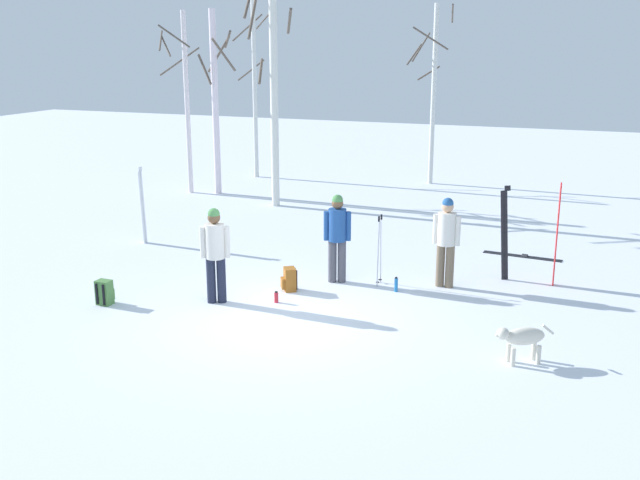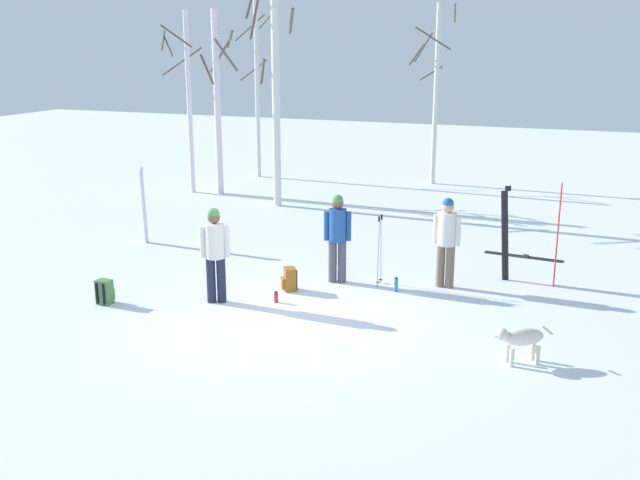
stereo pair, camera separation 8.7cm
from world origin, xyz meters
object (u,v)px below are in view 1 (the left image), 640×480
Objects in this scene: ski_pair_lying_0 at (522,256)px; birch_tree_2 at (216,99)px; ski_pair_planted_1 at (557,235)px; water_bottle_0 at (276,297)px; birch_tree_4 at (433,90)px; person_1 at (446,236)px; person_2 at (337,233)px; ski_poles_0 at (380,248)px; birch_tree_3 at (272,85)px; birch_tree_1 at (255,87)px; ski_pair_planted_0 at (143,206)px; person_0 at (215,249)px; ski_pair_planted_2 at (504,234)px; backpack_1 at (105,293)px; dog at (522,338)px; backpack_0 at (289,280)px; birch_tree_0 at (185,98)px; water_bottle_1 at (396,285)px.

birch_tree_2 is (-9.36, 3.70, 2.81)m from ski_pair_lying_0.
water_bottle_0 is at bearing -148.58° from ski_pair_planted_1.
birch_tree_4 is (-4.48, 9.32, 2.00)m from ski_pair_planted_1.
person_1 is at bearing -75.85° from birch_tree_4.
ski_poles_0 is at bearing 9.24° from person_2.
water_bottle_0 is 8.60m from birch_tree_3.
person_1 is 0.30× the size of birch_tree_1.
ski_pair_lying_0 is (8.23, 1.96, -0.87)m from ski_pair_planted_0.
ski_pair_planted_1 is 0.29× the size of birch_tree_3.
person_1 is at bearing 32.37° from person_0.
ski_pair_planted_2 is at bearing -178.34° from ski_pair_planted_1.
person_2 is 7.36m from birch_tree_3.
person_1 is 1.00× the size of person_2.
ski_pair_planted_2 is 4.24× the size of backpack_1.
dog is 1.80× the size of backpack_0.
person_0 is at bearing -56.75° from birch_tree_0.
ski_pair_planted_0 is 6.29× the size of water_bottle_1.
ski_poles_0 is 6.54× the size of water_bottle_0.
birch_tree_2 is at bearing 157.36° from birch_tree_3.
person_1 is at bearing 12.74° from person_2.
ski_poles_0 reaches higher than dog.
ski_pair_planted_2 is at bearing -96.99° from ski_pair_lying_0.
ski_pair_planted_1 reaches higher than backpack_0.
ski_pair_lying_0 is (-0.74, 1.73, -0.97)m from ski_pair_planted_1.
person_1 is at bearing -4.99° from ski_pair_planted_0.
birch_tree_0 reaches higher than water_bottle_1.
birch_tree_3 reaches higher than ski_pair_lying_0.
birch_tree_1 reaches higher than person_1.
dog is at bearing -42.63° from ski_poles_0.
birch_tree_2 reaches higher than person_0.
ski_pair_lying_0 is 10.45m from birch_tree_2.
ski_pair_planted_0 is 1.31× the size of ski_poles_0.
ski_pair_planted_0 reaches higher than water_bottle_1.
person_0 is 0.31× the size of birch_tree_4.
ski_poles_0 is 12.18m from birch_tree_1.
backpack_1 is (1.65, -3.69, -0.67)m from ski_pair_planted_0.
water_bottle_0 is at bearing -112.75° from person_2.
birch_tree_0 reaches higher than ski_pair_planted_1.
ski_pair_lying_0 is 3.81× the size of backpack_1.
birch_tree_4 is at bearing 8.72° from birch_tree_1.
ski_pair_lying_0 is 12.03m from birch_tree_1.
water_bottle_0 is (4.44, -2.54, -0.79)m from ski_pair_planted_0.
birch_tree_0 reaches higher than person_1.
birch_tree_2 is at bearing 106.57° from backpack_1.
birch_tree_3 is at bearing 129.92° from ski_poles_0.
ski_pair_planted_2 is 2.44m from ski_poles_0.
person_1 is 3.90× the size of backpack_0.
person_1 is at bearing 25.33° from backpack_0.
birch_tree_2 is (-7.41, 6.88, 2.69)m from water_bottle_1.
birch_tree_3 reaches higher than birch_tree_1.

